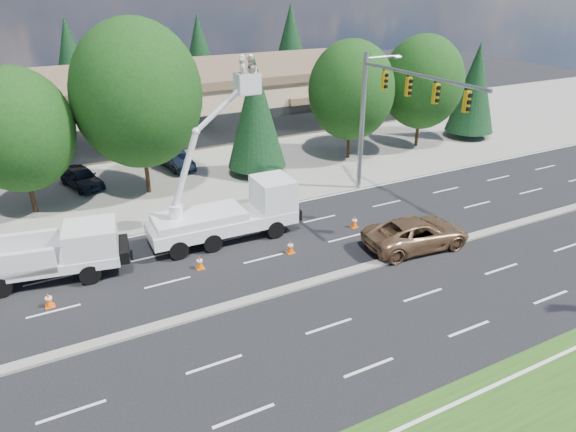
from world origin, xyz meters
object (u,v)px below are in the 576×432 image
signal_mast (385,106)px  utility_pickup (59,258)px  bucket_truck (234,203)px  minivan (417,233)px

signal_mast → utility_pickup: 20.04m
signal_mast → bucket_truck: (-10.37, -0.86, -4.04)m
bucket_truck → minivan: 9.92m
utility_pickup → bucket_truck: bearing=10.6°
signal_mast → bucket_truck: bearing=-175.3°
signal_mast → utility_pickup: signal_mast is taller
utility_pickup → bucket_truck: (9.00, 0.07, 0.99)m
signal_mast → minivan: signal_mast is taller
bucket_truck → minivan: (8.10, -5.58, -1.22)m
bucket_truck → minivan: bearing=-33.1°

